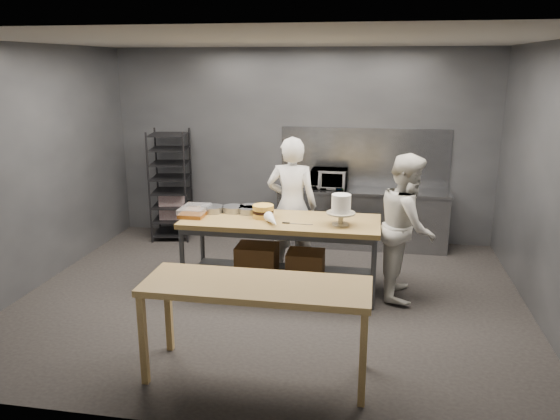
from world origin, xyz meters
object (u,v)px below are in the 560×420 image
(near_counter, at_px, (256,292))
(layer_cake, at_px, (263,211))
(work_table, at_px, (279,246))
(frosted_cake_stand, at_px, (341,207))
(chef_behind, at_px, (292,206))
(speed_rack, at_px, (171,186))
(microwave, at_px, (329,179))
(chef_right, at_px, (407,226))

(near_counter, xyz_separation_m, layer_cake, (-0.35, 2.00, 0.19))
(work_table, relative_size, frosted_cake_stand, 6.47)
(work_table, distance_m, frosted_cake_stand, 0.96)
(work_table, distance_m, chef_behind, 0.74)
(work_table, relative_size, near_counter, 1.20)
(work_table, xyz_separation_m, speed_rack, (-2.10, 1.82, 0.28))
(microwave, bearing_deg, layer_cake, -109.01)
(work_table, height_order, chef_behind, chef_behind)
(work_table, bearing_deg, chef_right, 3.75)
(layer_cake, bearing_deg, speed_rack, 136.46)
(work_table, xyz_separation_m, near_counter, (0.15, -1.97, 0.24))
(work_table, bearing_deg, frosted_cake_stand, -10.11)
(work_table, height_order, microwave, microwave)
(speed_rack, bearing_deg, chef_behind, -28.57)
(near_counter, distance_m, layer_cake, 2.04)
(near_counter, distance_m, chef_behind, 2.63)
(chef_behind, xyz_separation_m, chef_right, (1.48, -0.55, -0.05))
(work_table, distance_m, near_counter, 1.99)
(chef_behind, bearing_deg, layer_cake, 69.45)
(work_table, height_order, near_counter, work_table)
(chef_right, distance_m, microwave, 2.11)
(work_table, height_order, speed_rack, speed_rack)
(layer_cake, bearing_deg, work_table, -7.60)
(microwave, height_order, layer_cake, microwave)
(near_counter, distance_m, frosted_cake_stand, 1.96)
(work_table, xyz_separation_m, frosted_cake_stand, (0.75, -0.13, 0.57))
(near_counter, height_order, speed_rack, speed_rack)
(layer_cake, bearing_deg, microwave, 70.99)
(work_table, bearing_deg, speed_rack, 139.00)
(near_counter, height_order, layer_cake, layer_cake)
(near_counter, xyz_separation_m, speed_rack, (-2.24, 3.79, 0.04))
(work_table, bearing_deg, microwave, 77.01)
(speed_rack, height_order, chef_behind, chef_behind)
(near_counter, bearing_deg, chef_right, 56.24)
(chef_behind, xyz_separation_m, layer_cake, (-0.26, -0.63, 0.08))
(microwave, bearing_deg, chef_right, -58.83)
(work_table, distance_m, microwave, 2.01)
(layer_cake, bearing_deg, chef_behind, 67.46)
(speed_rack, height_order, layer_cake, speed_rack)
(speed_rack, distance_m, microwave, 2.54)
(near_counter, bearing_deg, work_table, 94.24)
(microwave, bearing_deg, chef_behind, -107.19)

